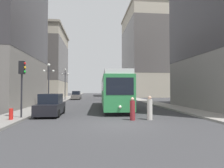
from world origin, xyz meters
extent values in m
plane|color=#38383A|center=(0.00, 0.00, 0.00)|extent=(200.00, 200.00, 0.00)
cube|color=gray|center=(-7.76, 40.00, 0.07)|extent=(2.54, 120.00, 0.15)
cube|color=gray|center=(7.76, 40.00, 0.07)|extent=(2.54, 120.00, 0.15)
cube|color=black|center=(0.74, 10.63, 0.17)|extent=(2.72, 13.65, 0.35)
cube|color=#2D8447|center=(0.74, 10.63, 1.90)|extent=(3.16, 14.85, 3.10)
cube|color=black|center=(0.74, 10.63, 2.60)|extent=(3.17, 14.26, 1.08)
cube|color=silver|center=(0.74, 10.63, 3.67)|extent=(2.94, 14.55, 0.44)
cube|color=black|center=(0.46, 3.27, 2.44)|extent=(2.21, 0.16, 1.40)
sphere|color=#F2EACC|center=(0.45, 3.20, 0.80)|extent=(0.24, 0.24, 0.24)
cube|color=black|center=(3.68, 28.06, 0.17)|extent=(2.26, 10.51, 0.35)
cube|color=#334C8C|center=(3.68, 28.06, 1.90)|extent=(2.65, 11.42, 3.10)
cube|color=black|center=(3.68, 28.06, 2.44)|extent=(2.67, 10.97, 1.30)
cube|color=black|center=(3.63, 22.38, 2.21)|extent=(2.30, 0.10, 1.71)
cylinder|color=black|center=(-6.08, 29.10, 0.32)|extent=(0.20, 0.65, 0.64)
cylinder|color=black|center=(-6.00, 31.76, 0.32)|extent=(0.20, 0.65, 0.64)
cylinder|color=black|center=(-4.38, 29.05, 0.32)|extent=(0.20, 0.65, 0.64)
cylinder|color=black|center=(-4.29, 31.70, 0.32)|extent=(0.20, 0.65, 0.64)
cube|color=slate|center=(-5.19, 30.40, 0.60)|extent=(1.93, 4.34, 0.84)
cube|color=black|center=(-5.19, 30.51, 1.42)|extent=(1.66, 2.40, 0.80)
cylinder|color=black|center=(-6.05, 3.35, 0.32)|extent=(0.18, 0.64, 0.64)
cylinder|color=black|center=(-6.04, 5.99, 0.32)|extent=(0.18, 0.64, 0.64)
cylinder|color=black|center=(-4.34, 3.34, 0.32)|extent=(0.18, 0.64, 0.64)
cylinder|color=black|center=(-4.33, 5.98, 0.32)|extent=(0.18, 0.64, 0.64)
cube|color=black|center=(-5.19, 4.66, 0.60)|extent=(1.83, 4.27, 0.84)
cube|color=black|center=(-5.19, 4.77, 1.42)|extent=(1.60, 2.35, 0.80)
cylinder|color=beige|center=(2.39, 1.68, 0.74)|extent=(0.39, 0.39, 1.47)
sphere|color=tan|center=(2.39, 1.68, 1.59)|extent=(0.26, 0.26, 0.26)
cylinder|color=maroon|center=(1.12, 1.62, 0.69)|extent=(0.36, 0.36, 1.39)
sphere|color=tan|center=(1.12, 1.62, 1.50)|extent=(0.25, 0.25, 0.25)
cylinder|color=#232328|center=(-6.89, 2.80, 2.21)|extent=(0.12, 0.12, 4.12)
cube|color=black|center=(-6.89, 2.80, 3.79)|extent=(0.36, 0.36, 0.95)
sphere|color=red|center=(-6.69, 2.80, 4.10)|extent=(0.18, 0.18, 0.18)
sphere|color=gold|center=(-6.69, 2.80, 3.79)|extent=(0.18, 0.18, 0.18)
sphere|color=green|center=(-6.69, 2.80, 3.49)|extent=(0.18, 0.18, 0.18)
cylinder|color=#333338|center=(-7.09, 12.38, 2.60)|extent=(0.16, 0.16, 4.89)
sphere|color=white|center=(-7.09, 12.38, 5.21)|extent=(0.36, 0.36, 0.36)
sphere|color=white|center=(-7.64, 12.38, 4.46)|extent=(0.31, 0.31, 0.31)
sphere|color=white|center=(-6.54, 12.38, 4.46)|extent=(0.31, 0.31, 0.31)
cube|color=#333338|center=(-7.09, 12.38, 4.46)|extent=(1.10, 0.06, 0.06)
cylinder|color=#333338|center=(-7.09, 26.71, 3.05)|extent=(0.16, 0.16, 5.80)
sphere|color=white|center=(-7.09, 26.71, 6.11)|extent=(0.36, 0.36, 0.36)
sphere|color=white|center=(-7.64, 26.71, 5.25)|extent=(0.31, 0.31, 0.31)
sphere|color=white|center=(-6.54, 26.71, 5.25)|extent=(0.31, 0.31, 0.31)
cube|color=#333338|center=(-7.09, 26.71, 5.25)|extent=(1.10, 0.06, 0.06)
cylinder|color=red|center=(-7.19, 1.79, 0.53)|extent=(0.26, 0.26, 0.75)
cube|color=#B2A893|center=(-14.35, 38.22, 8.40)|extent=(10.65, 16.16, 16.79)
cube|color=#595451|center=(-14.35, 38.22, 9.24)|extent=(10.69, 16.20, 10.08)
cube|color=gray|center=(-14.35, 38.22, 17.04)|extent=(11.25, 16.76, 0.50)
cube|color=#B2A893|center=(16.25, 46.77, 13.05)|extent=(14.44, 20.67, 26.10)
cube|color=#595451|center=(16.25, 46.77, 14.36)|extent=(14.48, 20.71, 15.66)
cube|color=gray|center=(16.25, 46.77, 26.35)|extent=(15.04, 21.27, 0.50)
camera|label=1|loc=(-1.74, -11.78, 2.20)|focal=30.64mm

